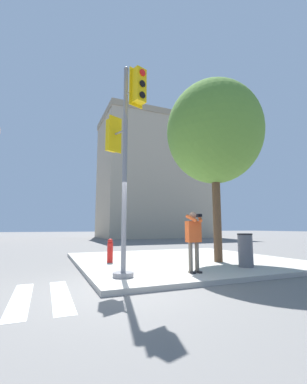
{
  "coord_description": "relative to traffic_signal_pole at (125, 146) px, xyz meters",
  "views": [
    {
      "loc": [
        -1.57,
        -5.64,
        1.34
      ],
      "look_at": [
        1.06,
        0.61,
        2.28
      ],
      "focal_mm": 24.0,
      "sensor_mm": 36.0,
      "label": 1
    }
  ],
  "objects": [
    {
      "name": "building_right",
      "position": [
        12.1,
        26.46,
        4.82
      ],
      "size": [
        14.84,
        9.23,
        16.58
      ],
      "color": "tan",
      "rests_on": "ground_plane"
    },
    {
      "name": "person_photographer",
      "position": [
        1.96,
        -0.14,
        -2.36
      ],
      "size": [
        0.5,
        0.53,
        1.65
      ],
      "color": "black",
      "rests_on": "sidewalk_corner"
    },
    {
      "name": "sidewalk_corner",
      "position": [
        3.24,
        2.85,
        -3.42
      ],
      "size": [
        8.0,
        8.0,
        0.13
      ],
      "color": "#ADA89E",
      "rests_on": "ground_plane"
    },
    {
      "name": "street_tree",
      "position": [
        3.96,
        1.46,
        1.47
      ],
      "size": [
        3.61,
        3.61,
        6.82
      ],
      "color": "brown",
      "rests_on": "sidewalk_corner"
    },
    {
      "name": "fire_hydrant",
      "position": [
        0.33,
        2.78,
        -2.95
      ],
      "size": [
        0.2,
        0.26,
        0.82
      ],
      "color": "red",
      "rests_on": "sidewalk_corner"
    },
    {
      "name": "ground_plane",
      "position": [
        -0.26,
        -0.65,
        -3.48
      ],
      "size": [
        160.0,
        160.0,
        0.0
      ],
      "primitive_type": "plane",
      "color": "slate"
    },
    {
      "name": "traffic_signal_pole",
      "position": [
        0.0,
        0.0,
        0.0
      ],
      "size": [
        0.77,
        1.41,
        5.6
      ],
      "color": "slate",
      "rests_on": "sidewalk_corner"
    },
    {
      "name": "trash_bin",
      "position": [
        4.0,
        0.13,
        -2.84
      ],
      "size": [
        0.47,
        0.47,
        1.03
      ],
      "color": "#5B5B60",
      "rests_on": "sidewalk_corner"
    }
  ]
}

